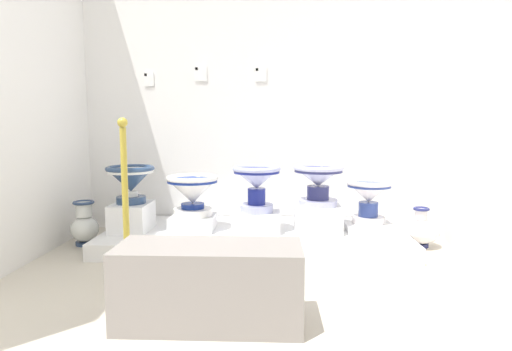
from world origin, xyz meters
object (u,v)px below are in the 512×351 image
(antique_toilet_central_ornate, at_px, (369,194))
(info_placard_third, at_px, (261,74))
(info_placard_first, at_px, (149,79))
(antique_toilet_pale_glazed, at_px, (131,179))
(plinth_block_tall_cobalt, at_px, (317,218))
(plinth_block_slender_white, at_px, (193,223))
(plinth_block_leftmost, at_px, (257,222))
(antique_toilet_tall_cobalt, at_px, (318,179))
(museum_bench, at_px, (210,284))
(stanchion_post_near_left, at_px, (126,231))
(info_placard_second, at_px, (201,73))
(antique_toilet_leftmost, at_px, (257,181))
(decorative_vase_corner, at_px, (85,226))
(antique_toilet_slender_white, at_px, (193,191))
(plinth_block_central_ornate, at_px, (368,225))
(plinth_block_pale_glazed, at_px, (132,217))
(decorative_vase_companion, at_px, (420,231))

(antique_toilet_central_ornate, bearing_deg, info_placard_third, 154.44)
(antique_toilet_central_ornate, bearing_deg, info_placard_first, 167.37)
(antique_toilet_pale_glazed, bearing_deg, plinth_block_tall_cobalt, 1.06)
(plinth_block_slender_white, bearing_deg, plinth_block_leftmost, -3.46)
(antique_toilet_tall_cobalt, bearing_deg, info_placard_third, 129.87)
(info_placard_third, xyz_separation_m, museum_bench, (-0.20, -1.94, -1.26))
(plinth_block_slender_white, bearing_deg, info_placard_third, 45.51)
(antique_toilet_pale_glazed, xyz_separation_m, info_placard_first, (-0.00, 0.60, 0.86))
(antique_toilet_central_ornate, xyz_separation_m, museum_bench, (-1.11, -1.50, -0.22))
(plinth_block_slender_white, height_order, stanchion_post_near_left, stanchion_post_near_left)
(museum_bench, bearing_deg, antique_toilet_tall_cobalt, 63.68)
(plinth_block_leftmost, relative_size, museum_bench, 0.42)
(plinth_block_tall_cobalt, xyz_separation_m, info_placard_second, (-1.04, 0.57, 1.23))
(plinth_block_slender_white, xyz_separation_m, stanchion_post_near_left, (-0.27, -0.80, 0.13))
(antique_toilet_leftmost, xyz_separation_m, museum_bench, (-0.18, -1.36, -0.34))
(antique_toilet_central_ornate, bearing_deg, plinth_block_leftmost, -171.13)
(info_placard_second, height_order, decorative_vase_corner, info_placard_second)
(antique_toilet_leftmost, height_order, antique_toilet_central_ornate, antique_toilet_leftmost)
(plinth_block_leftmost, bearing_deg, antique_toilet_tall_cobalt, 1.13)
(antique_toilet_pale_glazed, height_order, antique_toilet_slender_white, antique_toilet_pale_glazed)
(antique_toilet_tall_cobalt, relative_size, info_placard_third, 2.95)
(plinth_block_central_ornate, xyz_separation_m, decorative_vase_corner, (-2.36, -0.16, 0.01))
(decorative_vase_corner, bearing_deg, plinth_block_central_ornate, 3.81)
(plinth_block_pale_glazed, xyz_separation_m, antique_toilet_slender_white, (0.50, 0.05, 0.21))
(antique_toilet_tall_cobalt, relative_size, info_placard_second, 2.85)
(info_placard_second, xyz_separation_m, stanchion_post_near_left, (-0.26, -1.35, -1.15))
(plinth_block_leftmost, height_order, museum_bench, museum_bench)
(antique_toilet_central_ornate, bearing_deg, decorative_vase_corner, -176.19)
(info_placard_second, height_order, museum_bench, info_placard_second)
(plinth_block_pale_glazed, relative_size, info_placard_first, 2.85)
(plinth_block_leftmost, relative_size, antique_toilet_leftmost, 0.98)
(plinth_block_leftmost, bearing_deg, decorative_vase_corner, -179.54)
(antique_toilet_pale_glazed, relative_size, antique_toilet_tall_cobalt, 0.97)
(antique_toilet_pale_glazed, bearing_deg, decorative_vase_companion, 1.66)
(plinth_block_slender_white, distance_m, antique_toilet_tall_cobalt, 1.09)
(plinth_block_slender_white, bearing_deg, museum_bench, -75.94)
(antique_toilet_leftmost, bearing_deg, info_placard_first, 150.35)
(decorative_vase_corner, height_order, stanchion_post_near_left, stanchion_post_near_left)
(plinth_block_slender_white, distance_m, plinth_block_leftmost, 0.53)
(plinth_block_pale_glazed, distance_m, plinth_block_central_ornate, 1.97)
(plinth_block_central_ornate, xyz_separation_m, stanchion_post_near_left, (-1.74, -0.91, 0.17))
(plinth_block_pale_glazed, distance_m, antique_toilet_central_ornate, 1.97)
(info_placard_third, height_order, museum_bench, info_placard_third)
(antique_toilet_tall_cobalt, distance_m, info_placard_first, 1.84)
(antique_toilet_pale_glazed, distance_m, decorative_vase_companion, 2.40)
(plinth_block_slender_white, bearing_deg, antique_toilet_leftmost, -3.46)
(antique_toilet_pale_glazed, height_order, plinth_block_central_ornate, antique_toilet_pale_glazed)
(antique_toilet_slender_white, bearing_deg, museum_bench, -75.94)
(plinth_block_leftmost, xyz_separation_m, info_placard_second, (-0.54, 0.58, 1.26))
(antique_toilet_pale_glazed, height_order, info_placard_second, info_placard_second)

